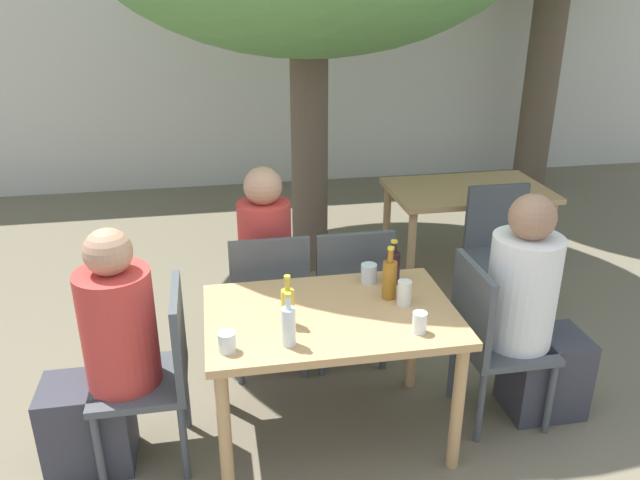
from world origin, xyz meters
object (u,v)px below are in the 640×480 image
(person_seated_2, at_px, (265,272))
(drinking_glass_0, at_px, (227,342))
(patio_chair_4, at_px, (501,244))
(person_seated_1, at_px, (532,320))
(patio_chair_0, at_px, (157,367))
(drinking_glass_3, at_px, (369,273))
(drinking_glass_2, at_px, (420,322))
(amber_bottle_0, at_px, (390,278))
(drinking_glass_1, at_px, (404,293))
(patio_chair_2, at_px, (269,295))
(patio_chair_3, at_px, (350,288))
(water_bottle_1, at_px, (288,325))
(dining_table_back, at_px, (467,200))
(patio_chair_1, at_px, (490,333))
(person_seated_0, at_px, (105,366))
(wine_bottle_2, at_px, (393,266))
(oil_cruet_3, at_px, (288,306))
(dining_table_front, at_px, (331,329))

(person_seated_2, relative_size, drinking_glass_0, 13.72)
(patio_chair_4, height_order, person_seated_1, person_seated_1)
(patio_chair_0, bearing_deg, person_seated_1, 90.00)
(patio_chair_0, distance_m, drinking_glass_0, 0.49)
(drinking_glass_3, bearing_deg, person_seated_1, -19.11)
(drinking_glass_0, height_order, drinking_glass_2, drinking_glass_2)
(amber_bottle_0, bearing_deg, drinking_glass_1, -58.56)
(patio_chair_2, bearing_deg, patio_chair_0, 46.57)
(patio_chair_2, relative_size, drinking_glass_1, 7.10)
(patio_chair_3, distance_m, patio_chair_4, 1.25)
(patio_chair_0, distance_m, drinking_glass_3, 1.15)
(patio_chair_3, relative_size, amber_bottle_0, 3.29)
(patio_chair_0, height_order, drinking_glass_2, patio_chair_0)
(patio_chair_2, bearing_deg, amber_bottle_0, 135.94)
(drinking_glass_0, bearing_deg, water_bottle_1, 0.86)
(dining_table_back, height_order, water_bottle_1, water_bottle_1)
(patio_chair_1, height_order, person_seated_2, person_seated_2)
(person_seated_0, bearing_deg, patio_chair_3, 115.60)
(patio_chair_3, xyz_separation_m, drinking_glass_2, (0.11, -0.88, 0.26))
(patio_chair_0, xyz_separation_m, wine_bottle_2, (1.21, 0.25, 0.30))
(oil_cruet_3, height_order, drinking_glass_1, oil_cruet_3)
(water_bottle_1, xyz_separation_m, drinking_glass_2, (0.59, -0.00, -0.05))
(patio_chair_3, bearing_deg, oil_cruet_3, 56.92)
(patio_chair_1, height_order, drinking_glass_3, patio_chair_1)
(dining_table_back, height_order, drinking_glass_3, drinking_glass_3)
(person_seated_1, height_order, wine_bottle_2, person_seated_1)
(dining_table_back, distance_m, amber_bottle_0, 1.95)
(patio_chair_2, xyz_separation_m, water_bottle_1, (0.00, -0.87, 0.31))
(drinking_glass_1, bearing_deg, patio_chair_3, 101.27)
(person_seated_1, bearing_deg, drinking_glass_3, 70.89)
(water_bottle_1, xyz_separation_m, drinking_glass_3, (0.49, 0.53, -0.05))
(patio_chair_4, distance_m, person_seated_2, 1.66)
(person_seated_1, xyz_separation_m, drinking_glass_3, (-0.81, 0.28, 0.20))
(water_bottle_1, bearing_deg, drinking_glass_2, -0.24)
(water_bottle_1, bearing_deg, person_seated_2, 90.13)
(patio_chair_0, bearing_deg, patio_chair_2, 136.57)
(drinking_glass_2, bearing_deg, person_seated_0, 169.96)
(oil_cruet_3, relative_size, drinking_glass_2, 2.50)
(oil_cruet_3, relative_size, drinking_glass_1, 1.95)
(patio_chair_4, distance_m, person_seated_1, 1.13)
(amber_bottle_0, bearing_deg, patio_chair_3, 97.64)
(patio_chair_3, distance_m, person_seated_1, 1.03)
(patio_chair_3, distance_m, drinking_glass_0, 1.18)
(drinking_glass_0, xyz_separation_m, drinking_glass_1, (0.87, 0.26, 0.02))
(patio_chair_3, xyz_separation_m, amber_bottle_0, (0.07, -0.53, 0.32))
(drinking_glass_2, bearing_deg, amber_bottle_0, 97.06)
(dining_table_front, xyz_separation_m, patio_chair_1, (0.83, 0.00, -0.11))
(patio_chair_1, distance_m, water_bottle_1, 1.14)
(wine_bottle_2, bearing_deg, person_seated_2, 135.36)
(patio_chair_1, relative_size, drinking_glass_1, 7.10)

